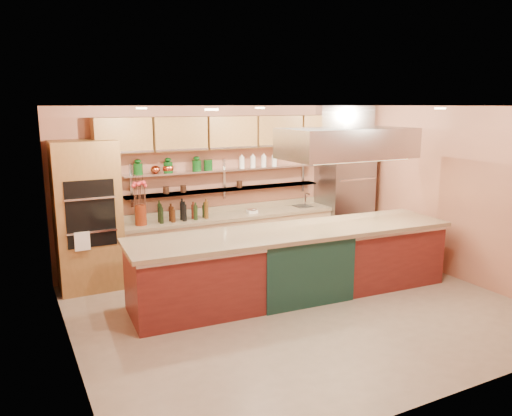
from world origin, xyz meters
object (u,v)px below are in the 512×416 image
kitchen_scale (252,210)px  refrigerator (344,197)px  island (294,263)px  green_canister (208,165)px  flower_vase (141,215)px  copper_kettle (155,169)px

kitchen_scale → refrigerator: bearing=8.2°
island → green_canister: 2.36m
green_canister → flower_vase: bearing=-170.1°
island → kitchen_scale: 1.73m
refrigerator → copper_kettle: bearing=176.4°
green_canister → refrigerator: bearing=-4.8°
refrigerator → flower_vase: size_ratio=6.48×
copper_kettle → kitchen_scale: bearing=-7.6°
kitchen_scale → flower_vase: bearing=-171.5°
green_canister → island: bearing=-72.3°
island → copper_kettle: copper_kettle is taller
kitchen_scale → green_canister: 1.12m
flower_vase → green_canister: 1.46m
island → kitchen_scale: bearing=88.8°
flower_vase → copper_kettle: copper_kettle is taller
refrigerator → copper_kettle: refrigerator is taller
copper_kettle → green_canister: (0.93, 0.00, 0.03)m
refrigerator → kitchen_scale: (-2.01, 0.01, -0.07)m
refrigerator → copper_kettle: 3.75m
island → flower_vase: flower_vase is taller
kitchen_scale → island: bearing=-86.0°
flower_vase → green_canister: green_canister is taller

